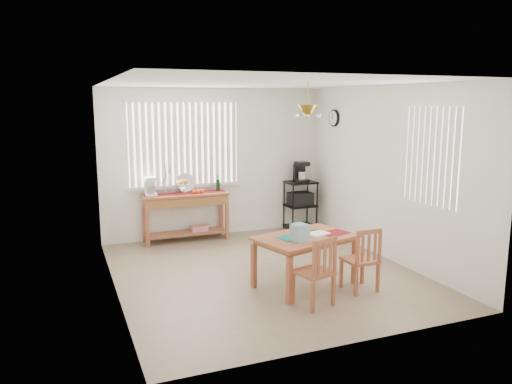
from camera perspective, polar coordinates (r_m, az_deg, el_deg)
name	(u,v)px	position (r m, az deg, el deg)	size (l,w,h in m)	color
ground	(264,273)	(7.08, 0.91, -9.23)	(4.00, 4.50, 0.01)	gray
room_shell	(264,152)	(6.72, 0.92, 4.58)	(4.20, 4.70, 2.70)	white
sideboard	(186,205)	(8.59, -7.97, -1.52)	(1.46, 0.41, 0.82)	#A85A39
sideboard_items	(171,187)	(8.49, -9.68, 0.57)	(1.39, 0.34, 0.63)	maroon
wire_cart	(300,201)	(9.32, 5.10, -1.00)	(0.53, 0.43, 0.91)	black
cart_items	(301,172)	(9.24, 5.12, 2.26)	(0.21, 0.26, 0.37)	black
dining_table	(305,242)	(6.46, 5.64, -5.66)	(1.41, 1.10, 0.66)	#A85A39
table_items	(304,233)	(6.27, 5.52, -4.69)	(1.03, 0.47, 0.21)	#136D6E
chair_left	(316,272)	(5.89, 6.85, -9.06)	(0.48, 0.48, 0.84)	#A85A39
chair_right	(362,260)	(6.44, 11.98, -7.59)	(0.40, 0.40, 0.83)	#A85A39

